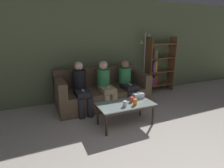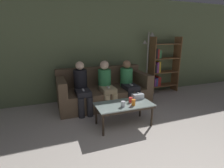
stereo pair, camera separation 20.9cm
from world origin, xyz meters
The scene contains 12 objects.
wall_back centered at (0.00, 3.88, 1.30)m, with size 12.00×0.06×2.60m.
couch centered at (0.00, 3.32, 0.32)m, with size 2.16×0.97×0.88m.
coffee_table centered at (0.03, 2.15, 0.39)m, with size 1.05×0.54×0.43m.
cup_near_left centered at (-0.04, 2.04, 0.48)m, with size 0.07×0.07×0.10m.
cup_near_right centered at (0.18, 2.19, 0.48)m, with size 0.07×0.07×0.09m.
cup_far_center centered at (0.16, 2.03, 0.49)m, with size 0.07×0.07×0.11m.
tissue_box centered at (0.40, 2.31, 0.48)m, with size 0.22×0.12×0.13m.
bookshelf centered at (1.89, 3.65, 0.77)m, with size 0.89×0.32×1.62m.
standing_lamp centered at (1.33, 3.50, 1.07)m, with size 0.31×0.26×1.75m.
seated_person_left_end centered at (-0.57, 3.09, 0.58)m, with size 0.31×0.67×1.11m.
seated_person_mid_left centered at (0.00, 3.09, 0.58)m, with size 0.31×0.66×1.09m.
seated_person_mid_right centered at (0.57, 3.09, 0.57)m, with size 0.31×0.67×1.08m.
Camera 2 is at (-1.23, -0.59, 1.65)m, focal length 28.00 mm.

